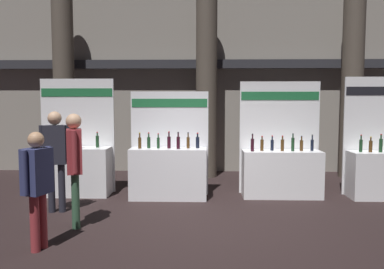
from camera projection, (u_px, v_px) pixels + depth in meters
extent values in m
plane|color=black|center=(208.00, 224.00, 6.45)|extent=(24.97, 24.97, 0.00)
cube|color=gray|center=(206.00, 75.00, 11.20)|extent=(12.49, 0.25, 5.53)
cube|color=#2D2D33|center=(206.00, 64.00, 10.88)|extent=(12.49, 0.20, 0.24)
cylinder|color=#51473D|center=(64.00, 83.00, 10.43)|extent=(0.55, 0.55, 4.98)
cylinder|color=#51473D|center=(207.00, 83.00, 10.32)|extent=(0.55, 0.55, 4.98)
cylinder|color=#51473D|center=(352.00, 83.00, 10.21)|extent=(0.55, 0.55, 4.98)
cube|color=white|center=(74.00, 171.00, 8.38)|extent=(1.54, 0.60, 1.03)
cube|color=white|center=(78.00, 136.00, 8.66)|extent=(1.62, 0.04, 2.50)
cube|color=#1E6638|center=(77.00, 92.00, 8.55)|extent=(1.57, 0.01, 0.18)
cylinder|color=#19381E|center=(50.00, 141.00, 8.38)|extent=(0.07, 0.07, 0.27)
cylinder|color=#19381E|center=(50.00, 133.00, 8.37)|extent=(0.03, 0.03, 0.07)
cylinder|color=black|center=(50.00, 131.00, 8.37)|extent=(0.03, 0.03, 0.02)
cylinder|color=#472D14|center=(63.00, 142.00, 8.24)|extent=(0.07, 0.07, 0.27)
cylinder|color=#472D14|center=(63.00, 133.00, 8.23)|extent=(0.03, 0.03, 0.08)
cylinder|color=gold|center=(63.00, 131.00, 8.22)|extent=(0.03, 0.03, 0.02)
cylinder|color=#19381E|center=(79.00, 142.00, 8.22)|extent=(0.07, 0.07, 0.28)
cylinder|color=#19381E|center=(79.00, 133.00, 8.21)|extent=(0.03, 0.03, 0.08)
cylinder|color=black|center=(79.00, 131.00, 8.20)|extent=(0.03, 0.03, 0.02)
cylinder|color=#19381E|center=(97.00, 142.00, 8.37)|extent=(0.07, 0.07, 0.25)
cylinder|color=#19381E|center=(97.00, 134.00, 8.36)|extent=(0.03, 0.03, 0.07)
cylinder|color=red|center=(97.00, 132.00, 8.35)|extent=(0.03, 0.03, 0.02)
cube|color=maroon|center=(71.00, 148.00, 8.16)|extent=(0.33, 0.39, 0.02)
cube|color=white|center=(168.00, 173.00, 8.10)|extent=(1.57, 0.60, 1.05)
cube|color=white|center=(170.00, 143.00, 8.39)|extent=(1.65, 0.04, 2.22)
cube|color=#1E6638|center=(169.00, 103.00, 8.29)|extent=(1.60, 0.01, 0.18)
cylinder|color=#472D14|center=(140.00, 143.00, 8.02)|extent=(0.07, 0.07, 0.23)
cylinder|color=#472D14|center=(140.00, 135.00, 8.01)|extent=(0.03, 0.03, 0.09)
cylinder|color=gold|center=(140.00, 133.00, 8.00)|extent=(0.03, 0.03, 0.02)
cylinder|color=#19381E|center=(149.00, 143.00, 8.09)|extent=(0.07, 0.07, 0.23)
cylinder|color=#19381E|center=(149.00, 135.00, 8.08)|extent=(0.03, 0.03, 0.08)
cylinder|color=red|center=(149.00, 133.00, 8.08)|extent=(0.03, 0.03, 0.02)
cylinder|color=#19381E|center=(158.00, 143.00, 8.05)|extent=(0.06, 0.06, 0.22)
cylinder|color=#19381E|center=(158.00, 136.00, 8.04)|extent=(0.03, 0.03, 0.07)
cylinder|color=red|center=(158.00, 134.00, 8.03)|extent=(0.03, 0.03, 0.02)
cylinder|color=black|center=(169.00, 143.00, 8.04)|extent=(0.07, 0.07, 0.24)
cylinder|color=black|center=(169.00, 135.00, 8.03)|extent=(0.03, 0.03, 0.09)
cylinder|color=red|center=(169.00, 132.00, 8.03)|extent=(0.03, 0.03, 0.02)
cylinder|color=black|center=(178.00, 143.00, 7.96)|extent=(0.07, 0.07, 0.25)
cylinder|color=black|center=(178.00, 135.00, 7.95)|extent=(0.03, 0.03, 0.08)
cylinder|color=black|center=(178.00, 132.00, 7.94)|extent=(0.03, 0.03, 0.02)
cylinder|color=#472D14|center=(188.00, 143.00, 8.06)|extent=(0.06, 0.06, 0.23)
cylinder|color=#472D14|center=(188.00, 135.00, 8.04)|extent=(0.03, 0.03, 0.08)
cylinder|color=black|center=(188.00, 133.00, 8.04)|extent=(0.03, 0.03, 0.02)
cylinder|color=black|center=(198.00, 143.00, 8.09)|extent=(0.07, 0.07, 0.23)
cylinder|color=black|center=(198.00, 135.00, 8.07)|extent=(0.03, 0.03, 0.07)
cylinder|color=red|center=(198.00, 133.00, 8.07)|extent=(0.03, 0.03, 0.02)
cube|color=white|center=(281.00, 174.00, 8.23)|extent=(1.63, 0.60, 0.98)
cube|color=white|center=(279.00, 138.00, 8.51)|extent=(1.71, 0.04, 2.44)
cube|color=#1E6638|center=(280.00, 96.00, 8.41)|extent=(1.66, 0.01, 0.18)
cylinder|color=black|center=(252.00, 145.00, 8.10)|extent=(0.07, 0.07, 0.26)
cylinder|color=black|center=(252.00, 137.00, 8.09)|extent=(0.03, 0.03, 0.09)
cylinder|color=black|center=(253.00, 134.00, 8.08)|extent=(0.03, 0.03, 0.02)
cylinder|color=#472D14|center=(262.00, 145.00, 8.19)|extent=(0.07, 0.07, 0.23)
cylinder|color=#472D14|center=(262.00, 138.00, 8.17)|extent=(0.03, 0.03, 0.06)
cylinder|color=red|center=(262.00, 136.00, 8.17)|extent=(0.03, 0.03, 0.02)
cylinder|color=black|center=(272.00, 145.00, 8.24)|extent=(0.07, 0.07, 0.23)
cylinder|color=black|center=(272.00, 138.00, 8.22)|extent=(0.03, 0.03, 0.07)
cylinder|color=red|center=(272.00, 136.00, 8.22)|extent=(0.03, 0.03, 0.02)
cylinder|color=#472D14|center=(282.00, 145.00, 8.17)|extent=(0.07, 0.07, 0.24)
cylinder|color=#472D14|center=(282.00, 138.00, 8.15)|extent=(0.03, 0.03, 0.06)
cylinder|color=red|center=(283.00, 136.00, 8.15)|extent=(0.03, 0.03, 0.02)
cylinder|color=#19381E|center=(293.00, 144.00, 8.14)|extent=(0.07, 0.07, 0.28)
cylinder|color=#19381E|center=(293.00, 136.00, 8.13)|extent=(0.03, 0.03, 0.07)
cylinder|color=black|center=(293.00, 134.00, 8.12)|extent=(0.03, 0.03, 0.02)
cylinder|color=#472D14|center=(301.00, 146.00, 8.18)|extent=(0.07, 0.07, 0.22)
cylinder|color=#472D14|center=(302.00, 139.00, 8.17)|extent=(0.03, 0.03, 0.07)
cylinder|color=black|center=(302.00, 136.00, 8.17)|extent=(0.03, 0.03, 0.02)
cylinder|color=black|center=(312.00, 145.00, 8.18)|extent=(0.06, 0.06, 0.23)
cylinder|color=black|center=(312.00, 138.00, 8.17)|extent=(0.03, 0.03, 0.09)
cylinder|color=black|center=(312.00, 135.00, 8.16)|extent=(0.03, 0.03, 0.02)
cube|color=white|center=(382.00, 136.00, 8.37)|extent=(1.66, 0.04, 2.53)
cylinder|color=#19381E|center=(361.00, 146.00, 8.05)|extent=(0.07, 0.07, 0.25)
cylinder|color=#19381E|center=(361.00, 138.00, 8.04)|extent=(0.03, 0.03, 0.09)
cylinder|color=red|center=(361.00, 135.00, 8.03)|extent=(0.03, 0.03, 0.02)
cylinder|color=#472D14|center=(371.00, 146.00, 8.02)|extent=(0.07, 0.07, 0.24)
cylinder|color=#472D14|center=(371.00, 139.00, 8.01)|extent=(0.03, 0.03, 0.07)
cylinder|color=gold|center=(371.00, 137.00, 8.01)|extent=(0.03, 0.03, 0.02)
cylinder|color=#19381E|center=(381.00, 146.00, 8.01)|extent=(0.07, 0.07, 0.27)
cylinder|color=#19381E|center=(381.00, 137.00, 7.99)|extent=(0.03, 0.03, 0.09)
cylinder|color=red|center=(381.00, 134.00, 7.99)|extent=(0.03, 0.03, 0.02)
cylinder|color=#33563D|center=(76.00, 201.00, 6.17)|extent=(0.12, 0.12, 0.88)
cylinder|color=#33563D|center=(76.00, 199.00, 6.34)|extent=(0.12, 0.12, 0.88)
cube|color=maroon|center=(74.00, 151.00, 6.19)|extent=(0.34, 0.46, 0.69)
sphere|color=tan|center=(74.00, 121.00, 6.15)|extent=(0.24, 0.24, 0.24)
cylinder|color=maroon|center=(74.00, 152.00, 5.95)|extent=(0.08, 0.08, 0.66)
cylinder|color=maroon|center=(74.00, 148.00, 6.42)|extent=(0.08, 0.08, 0.66)
cylinder|color=maroon|center=(42.00, 220.00, 5.35)|extent=(0.12, 0.12, 0.78)
cylinder|color=maroon|center=(35.00, 223.00, 5.21)|extent=(0.12, 0.12, 0.78)
cube|color=navy|center=(37.00, 171.00, 5.22)|extent=(0.35, 0.43, 0.61)
sphere|color=tan|center=(36.00, 140.00, 5.19)|extent=(0.21, 0.21, 0.21)
cylinder|color=navy|center=(48.00, 167.00, 5.44)|extent=(0.08, 0.08, 0.58)
cylinder|color=navy|center=(24.00, 173.00, 5.01)|extent=(0.08, 0.08, 0.58)
cylinder|color=#23232D|center=(51.00, 188.00, 7.09)|extent=(0.12, 0.12, 0.88)
cylinder|color=#23232D|center=(62.00, 188.00, 7.10)|extent=(0.12, 0.12, 0.88)
cube|color=#23232D|center=(55.00, 145.00, 7.03)|extent=(0.41, 0.27, 0.70)
sphere|color=tan|center=(55.00, 118.00, 6.99)|extent=(0.24, 0.24, 0.24)
cylinder|color=#23232D|center=(42.00, 144.00, 7.00)|extent=(0.08, 0.08, 0.66)
cylinder|color=#23232D|center=(69.00, 144.00, 7.05)|extent=(0.08, 0.08, 0.66)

